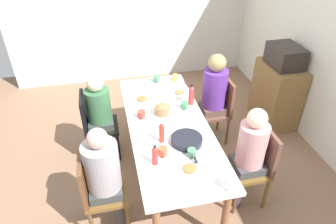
{
  "coord_description": "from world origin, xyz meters",
  "views": [
    {
      "loc": [
        2.56,
        -0.57,
        2.71
      ],
      "look_at": [
        0.0,
        0.0,
        0.91
      ],
      "focal_mm": 32.51,
      "sensor_mm": 36.0,
      "label": 1
    }
  ],
  "objects_px": {
    "serving_pan": "(187,140)",
    "plate_0": "(142,100)",
    "person_1": "(214,92)",
    "cup_2": "(142,114)",
    "person_0": "(100,110)",
    "cup_0": "(192,153)",
    "cup_5": "(157,79)",
    "side_cabinet": "(276,94)",
    "plate_2": "(190,169)",
    "bowl_0": "(162,109)",
    "dining_table": "(168,130)",
    "chair_3": "(97,189)",
    "bottle_1": "(155,155)",
    "bottle_0": "(191,95)",
    "cup_4": "(184,105)",
    "cup_6": "(163,151)",
    "microwave": "(285,56)",
    "plate_1": "(179,93)",
    "chair_2": "(255,163)",
    "person_2": "(250,150)",
    "chair_1": "(219,107)",
    "person_3": "(104,172)",
    "cup_3": "(175,78)",
    "cup_1": "(228,183)",
    "chair_0": "(94,123)",
    "bottle_2": "(162,132)"
  },
  "relations": [
    {
      "from": "serving_pan",
      "to": "chair_3",
      "type": "bearing_deg",
      "value": -78.52
    },
    {
      "from": "plate_0",
      "to": "cup_5",
      "type": "distance_m",
      "value": 0.5
    },
    {
      "from": "chair_2",
      "to": "bottle_2",
      "type": "distance_m",
      "value": 1.02
    },
    {
      "from": "person_1",
      "to": "cup_2",
      "type": "bearing_deg",
      "value": -69.63
    },
    {
      "from": "chair_3",
      "to": "cup_0",
      "type": "height_order",
      "value": "chair_3"
    },
    {
      "from": "cup_6",
      "to": "bowl_0",
      "type": "bearing_deg",
      "value": 168.6
    },
    {
      "from": "chair_2",
      "to": "cup_4",
      "type": "distance_m",
      "value": 1.0
    },
    {
      "from": "bowl_0",
      "to": "cup_6",
      "type": "height_order",
      "value": "bowl_0"
    },
    {
      "from": "chair_0",
      "to": "bowl_0",
      "type": "bearing_deg",
      "value": 66.67
    },
    {
      "from": "microwave",
      "to": "cup_5",
      "type": "bearing_deg",
      "value": -96.36
    },
    {
      "from": "chair_2",
      "to": "chair_3",
      "type": "relative_size",
      "value": 1.0
    },
    {
      "from": "person_0",
      "to": "cup_5",
      "type": "bearing_deg",
      "value": 117.99
    },
    {
      "from": "person_3",
      "to": "plate_2",
      "type": "bearing_deg",
      "value": 75.77
    },
    {
      "from": "dining_table",
      "to": "person_3",
      "type": "distance_m",
      "value": 0.89
    },
    {
      "from": "dining_table",
      "to": "cup_5",
      "type": "bearing_deg",
      "value": 176.47
    },
    {
      "from": "person_2",
      "to": "cup_6",
      "type": "xyz_separation_m",
      "value": [
        -0.07,
        -0.86,
        0.1
      ]
    },
    {
      "from": "cup_2",
      "to": "cup_6",
      "type": "relative_size",
      "value": 0.99
    },
    {
      "from": "bottle_1",
      "to": "microwave",
      "type": "height_order",
      "value": "microwave"
    },
    {
      "from": "plate_2",
      "to": "serving_pan",
      "type": "xyz_separation_m",
      "value": [
        -0.37,
        0.08,
        0.02
      ]
    },
    {
      "from": "cup_3",
      "to": "chair_3",
      "type": "bearing_deg",
      "value": -37.28
    },
    {
      "from": "cup_0",
      "to": "bottle_1",
      "type": "relative_size",
      "value": 0.56
    },
    {
      "from": "chair_0",
      "to": "bottle_2",
      "type": "bearing_deg",
      "value": 39.74
    },
    {
      "from": "person_1",
      "to": "cup_5",
      "type": "bearing_deg",
      "value": -121.97
    },
    {
      "from": "person_0",
      "to": "plate_2",
      "type": "xyz_separation_m",
      "value": [
        1.26,
        0.74,
        0.09
      ]
    },
    {
      "from": "chair_1",
      "to": "bottle_0",
      "type": "relative_size",
      "value": 3.51
    },
    {
      "from": "cup_6",
      "to": "microwave",
      "type": "distance_m",
      "value": 2.29
    },
    {
      "from": "cup_6",
      "to": "bottle_1",
      "type": "bearing_deg",
      "value": -41.56
    },
    {
      "from": "person_2",
      "to": "microwave",
      "type": "height_order",
      "value": "person_2"
    },
    {
      "from": "cup_4",
      "to": "side_cabinet",
      "type": "distance_m",
      "value": 1.63
    },
    {
      "from": "cup_4",
      "to": "bottle_0",
      "type": "relative_size",
      "value": 0.45
    },
    {
      "from": "bowl_0",
      "to": "dining_table",
      "type": "bearing_deg",
      "value": 5.96
    },
    {
      "from": "chair_1",
      "to": "bottle_0",
      "type": "height_order",
      "value": "bottle_0"
    },
    {
      "from": "chair_0",
      "to": "cup_0",
      "type": "relative_size",
      "value": 7.56
    },
    {
      "from": "serving_pan",
      "to": "plate_0",
      "type": "bearing_deg",
      "value": -160.04
    },
    {
      "from": "person_0",
      "to": "cup_0",
      "type": "relative_size",
      "value": 9.6
    },
    {
      "from": "person_2",
      "to": "plate_2",
      "type": "xyz_separation_m",
      "value": [
        0.19,
        -0.67,
        0.07
      ]
    },
    {
      "from": "cup_0",
      "to": "bottle_0",
      "type": "bearing_deg",
      "value": 164.27
    },
    {
      "from": "bowl_0",
      "to": "cup_1",
      "type": "xyz_separation_m",
      "value": [
        1.17,
        0.31,
        -0.01
      ]
    },
    {
      "from": "plate_1",
      "to": "microwave",
      "type": "bearing_deg",
      "value": 97.09
    },
    {
      "from": "chair_1",
      "to": "chair_3",
      "type": "relative_size",
      "value": 1.0
    },
    {
      "from": "person_0",
      "to": "person_1",
      "type": "height_order",
      "value": "person_1"
    },
    {
      "from": "cup_0",
      "to": "bottle_0",
      "type": "distance_m",
      "value": 0.9
    },
    {
      "from": "chair_2",
      "to": "serving_pan",
      "type": "xyz_separation_m",
      "value": [
        -0.18,
        -0.69,
        0.28
      ]
    },
    {
      "from": "cup_0",
      "to": "cup_4",
      "type": "xyz_separation_m",
      "value": [
        -0.79,
        0.14,
        -0.0
      ]
    },
    {
      "from": "cup_3",
      "to": "bottle_0",
      "type": "relative_size",
      "value": 0.41
    },
    {
      "from": "side_cabinet",
      "to": "person_1",
      "type": "bearing_deg",
      "value": -78.37
    },
    {
      "from": "bowl_0",
      "to": "bottle_1",
      "type": "bearing_deg",
      "value": -16.3
    },
    {
      "from": "chair_3",
      "to": "cup_6",
      "type": "xyz_separation_m",
      "value": [
        -0.07,
        0.64,
        0.29
      ]
    },
    {
      "from": "plate_2",
      "to": "microwave",
      "type": "xyz_separation_m",
      "value": [
        -1.47,
        1.73,
        0.27
      ]
    },
    {
      "from": "dining_table",
      "to": "cup_4",
      "type": "xyz_separation_m",
      "value": [
        -0.25,
        0.25,
        0.12
      ]
    }
  ]
}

